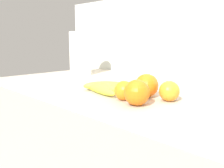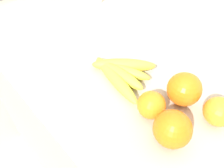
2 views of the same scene
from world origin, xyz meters
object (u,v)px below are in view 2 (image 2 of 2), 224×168
Objects in this scene: orange_far_right at (151,105)px; orange_back_right at (219,111)px; banana_bunch at (120,72)px; orange_center at (184,89)px; orange_right at (173,130)px.

orange_back_right is (0.11, 0.10, 0.00)m from orange_far_right.
orange_back_right is (0.26, 0.06, 0.02)m from banana_bunch.
orange_center is at bearing 17.30° from banana_bunch.
orange_far_right is 0.82× the size of orange_right.
orange_center is (0.17, 0.05, 0.02)m from banana_bunch.
banana_bunch is 3.18× the size of orange_far_right.
orange_back_right reaches higher than banana_bunch.
orange_right is at bearing -64.96° from orange_center.
banana_bunch is 2.53× the size of orange_center.
orange_back_right is (0.04, 0.12, -0.01)m from orange_right.
orange_right is 0.97× the size of orange_center.
orange_right is 1.19× the size of orange_back_right.
orange_center is (0.02, 0.09, 0.01)m from orange_far_right.
orange_right is 0.12m from orange_center.
banana_bunch is at bearing -162.70° from orange_center.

